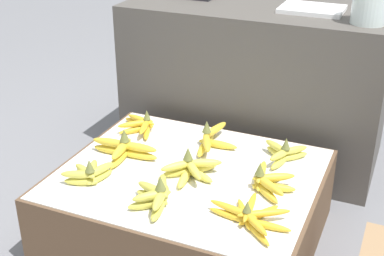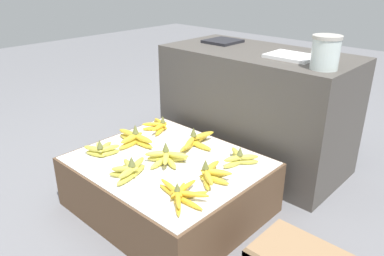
{
  "view_description": "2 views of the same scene",
  "coord_description": "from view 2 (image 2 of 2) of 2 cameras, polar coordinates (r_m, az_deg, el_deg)",
  "views": [
    {
      "loc": [
        0.66,
        -1.5,
        1.25
      ],
      "look_at": [
        -0.0,
        0.03,
        0.44
      ],
      "focal_mm": 50.0,
      "sensor_mm": 36.0,
      "label": 1
    },
    {
      "loc": [
        1.23,
        -1.14,
        1.18
      ],
      "look_at": [
        0.09,
        0.08,
        0.46
      ],
      "focal_mm": 35.0,
      "sensor_mm": 36.0,
      "label": 2
    }
  ],
  "objects": [
    {
      "name": "banana_bunch_middle_left",
      "position": [
        2.07,
        -8.8,
        -1.59
      ],
      "size": [
        0.26,
        0.18,
        0.11
      ],
      "color": "gold",
      "rests_on": "display_platform"
    },
    {
      "name": "display_platform",
      "position": [
        1.97,
        -3.61,
        -8.56
      ],
      "size": [
        0.91,
        0.77,
        0.28
      ],
      "color": "brown",
      "rests_on": "ground_plane"
    },
    {
      "name": "banana_bunch_middle_midleft",
      "position": [
        1.86,
        -3.94,
        -4.53
      ],
      "size": [
        0.19,
        0.2,
        0.11
      ],
      "color": "#DBCC4C",
      "rests_on": "display_platform"
    },
    {
      "name": "banana_bunch_middle_midright",
      "position": [
        1.72,
        2.92,
        -7.04
      ],
      "size": [
        0.16,
        0.21,
        0.1
      ],
      "color": "gold",
      "rests_on": "display_platform"
    },
    {
      "name": "ground_plane",
      "position": [
        2.05,
        -3.5,
        -11.92
      ],
      "size": [
        10.0,
        10.0,
        0.0
      ],
      "primitive_type": "plane",
      "color": "slate"
    },
    {
      "name": "foam_tray_white",
      "position": [
        2.16,
        14.92,
        10.51
      ],
      "size": [
        0.26,
        0.2,
        0.02
      ],
      "color": "white",
      "rests_on": "back_vendor_table"
    },
    {
      "name": "banana_bunch_back_left",
      "position": [
        2.24,
        -5.13,
        0.34
      ],
      "size": [
        0.19,
        0.17,
        0.09
      ],
      "color": "gold",
      "rests_on": "display_platform"
    },
    {
      "name": "banana_bunch_front_midleft",
      "position": [
        1.77,
        -9.48,
        -6.32
      ],
      "size": [
        0.14,
        0.22,
        0.11
      ],
      "color": "gold",
      "rests_on": "display_platform"
    },
    {
      "name": "banana_bunch_back_midleft",
      "position": [
        2.03,
        0.64,
        -1.95
      ],
      "size": [
        0.16,
        0.27,
        0.11
      ],
      "color": "gold",
      "rests_on": "display_platform"
    },
    {
      "name": "banana_bunch_front_midright",
      "position": [
        1.59,
        -1.73,
        -10.08
      ],
      "size": [
        0.27,
        0.22,
        0.08
      ],
      "color": "gold",
      "rests_on": "display_platform"
    },
    {
      "name": "banana_bunch_front_left",
      "position": [
        1.99,
        -13.56,
        -3.23
      ],
      "size": [
        0.14,
        0.15,
        0.1
      ],
      "color": "gold",
      "rests_on": "display_platform"
    },
    {
      "name": "glass_jar",
      "position": [
        1.94,
        19.69,
        10.8
      ],
      "size": [
        0.14,
        0.14,
        0.16
      ],
      "color": "silver",
      "rests_on": "back_vendor_table"
    },
    {
      "name": "back_vendor_table",
      "position": [
        2.4,
        9.62,
        3.01
      ],
      "size": [
        1.15,
        0.58,
        0.72
      ],
      "color": "#4C4742",
      "rests_on": "ground_plane"
    },
    {
      "name": "banana_bunch_back_midright",
      "position": [
        1.87,
        7.19,
        -4.56
      ],
      "size": [
        0.17,
        0.18,
        0.1
      ],
      "color": "gold",
      "rests_on": "display_platform"
    },
    {
      "name": "foam_tray_dark",
      "position": [
        2.54,
        4.7,
        13.04
      ],
      "size": [
        0.2,
        0.21,
        0.02
      ],
      "color": "#232328",
      "rests_on": "back_vendor_table"
    }
  ]
}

